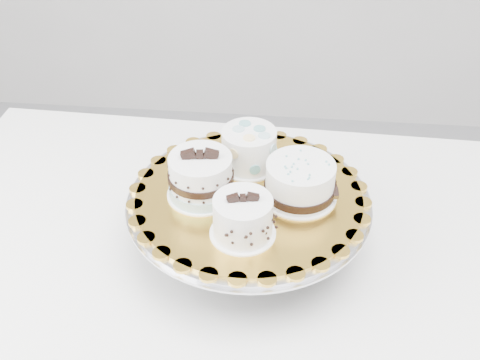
# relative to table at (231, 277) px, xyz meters

# --- Properties ---
(table) EXTENTS (1.21, 0.83, 0.75)m
(table) POSITION_rel_table_xyz_m (0.00, 0.00, 0.00)
(table) COLOR white
(table) RESTS_ON floor
(cake_stand) EXTENTS (0.41, 0.41, 0.11)m
(cake_stand) POSITION_rel_table_xyz_m (0.03, 0.00, 0.16)
(cake_stand) COLOR gray
(cake_stand) RESTS_ON table
(cake_board) EXTENTS (0.43, 0.43, 0.01)m
(cake_board) POSITION_rel_table_xyz_m (0.03, 0.00, 0.19)
(cake_board) COLOR gold
(cake_board) RESTS_ON cake_stand
(cake_swirl) EXTENTS (0.10, 0.10, 0.08)m
(cake_swirl) POSITION_rel_table_xyz_m (0.03, -0.09, 0.23)
(cake_swirl) COLOR white
(cake_swirl) RESTS_ON cake_board
(cake_banded) EXTENTS (0.11, 0.11, 0.09)m
(cake_banded) POSITION_rel_table_xyz_m (-0.05, -0.01, 0.23)
(cake_banded) COLOR white
(cake_banded) RESTS_ON cake_board
(cake_dots) EXTENTS (0.12, 0.12, 0.07)m
(cake_dots) POSITION_rel_table_xyz_m (0.02, 0.09, 0.23)
(cake_dots) COLOR white
(cake_dots) RESTS_ON cake_board
(cake_ribbon) EXTENTS (0.13, 0.12, 0.07)m
(cake_ribbon) POSITION_rel_table_xyz_m (0.11, 0.01, 0.23)
(cake_ribbon) COLOR white
(cake_ribbon) RESTS_ON cake_board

